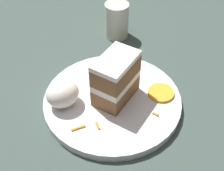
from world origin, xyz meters
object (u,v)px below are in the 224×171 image
at_px(cream_dollop, 63,94).
at_px(drinking_glass, 117,22).
at_px(plate, 112,101).
at_px(cake_slice, 116,79).
at_px(orange_garnish, 161,93).

distance_m(cream_dollop, drinking_glass, 0.29).
xyz_separation_m(cream_dollop, drinking_glass, (-0.24, -0.15, -0.00)).
relative_size(plate, cream_dollop, 4.26).
distance_m(cake_slice, cream_dollop, 0.11).
relative_size(plate, drinking_glass, 3.09).
relative_size(cream_dollop, orange_garnish, 1.21).
bearing_deg(cream_dollop, drinking_glass, -147.68).
distance_m(plate, drinking_glass, 0.25).
bearing_deg(drinking_glass, cream_dollop, 32.32).
xyz_separation_m(cake_slice, orange_garnish, (-0.08, 0.05, -0.05)).
bearing_deg(drinking_glass, cake_slice, 53.81).
bearing_deg(orange_garnish, cake_slice, -30.08).
height_order(cake_slice, cream_dollop, cake_slice).
bearing_deg(drinking_glass, orange_garnish, 75.37).
bearing_deg(cake_slice, orange_garnish, 36.83).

